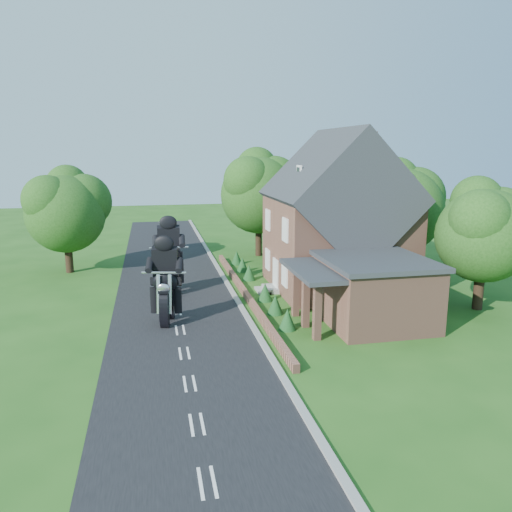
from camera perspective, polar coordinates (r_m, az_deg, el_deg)
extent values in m
plane|color=#214E16|center=(25.58, -8.67, -8.40)|extent=(120.00, 120.00, 0.00)
cube|color=black|center=(25.57, -8.67, -8.37)|extent=(7.00, 80.00, 0.02)
cube|color=gray|center=(25.98, -0.54, -7.78)|extent=(0.30, 80.00, 0.12)
cube|color=#935F4A|center=(30.73, -1.20, -4.37)|extent=(0.30, 22.00, 0.40)
cube|color=#935F4A|center=(32.69, 9.18, 1.52)|extent=(8.00, 8.00, 6.00)
cube|color=#26292E|center=(32.29, 9.36, 6.76)|extent=(8.48, 8.64, 8.48)
cube|color=#935F4A|center=(32.95, 12.87, 12.30)|extent=(0.60, 0.90, 1.60)
cube|color=white|center=(31.35, 4.96, 9.47)|extent=(0.12, 0.80, 0.90)
cube|color=black|center=(31.33, 4.85, 9.47)|extent=(0.04, 0.55, 0.65)
cube|color=white|center=(31.89, 2.24, -2.18)|extent=(0.10, 1.10, 2.10)
cube|color=gray|center=(32.04, 1.63, -3.77)|extent=(0.80, 1.60, 0.30)
cube|color=gray|center=(31.96, 0.76, -3.95)|extent=(0.80, 1.60, 0.15)
cube|color=white|center=(29.70, 3.28, -2.16)|extent=(0.10, 1.10, 1.40)
cube|color=black|center=(29.69, 3.25, -2.17)|extent=(0.04, 0.92, 1.22)
cube|color=white|center=(33.85, 1.33, -0.39)|extent=(0.10, 1.10, 1.40)
cube|color=black|center=(33.84, 1.30, -0.39)|extent=(0.04, 0.92, 1.22)
cube|color=white|center=(29.15, 3.35, 2.99)|extent=(0.10, 1.10, 1.40)
cube|color=black|center=(29.15, 3.31, 2.99)|extent=(0.04, 0.92, 1.22)
cube|color=white|center=(33.37, 1.36, 4.15)|extent=(0.10, 1.10, 1.40)
cube|color=black|center=(33.37, 1.32, 4.14)|extent=(0.04, 0.92, 1.22)
cube|color=#935F4A|center=(26.73, 13.31, -4.08)|extent=(5.00, 5.60, 3.20)
cube|color=#26292E|center=(26.31, 13.49, -0.48)|extent=(5.30, 5.94, 0.24)
cube|color=#26292E|center=(25.24, 7.07, -1.62)|extent=(2.60, 5.32, 0.22)
cube|color=#935F4A|center=(23.84, 7.01, -6.32)|extent=(0.35, 0.35, 2.80)
cube|color=#935F4A|center=(25.46, 5.69, -5.08)|extent=(0.35, 0.35, 2.80)
cube|color=#935F4A|center=(27.11, 4.55, -4.00)|extent=(0.35, 0.35, 2.80)
cylinder|color=black|center=(30.99, 24.47, -3.02)|extent=(0.56, 0.56, 2.80)
sphere|color=#1C4413|center=(30.44, 24.92, 2.14)|extent=(5.20, 5.20, 5.20)
sphere|color=#1C4413|center=(31.45, 26.20, 3.74)|extent=(3.74, 3.74, 3.74)
sphere|color=#1C4413|center=(29.14, 24.57, 3.85)|extent=(3.22, 3.22, 3.22)
sphere|color=#1C4413|center=(31.11, 24.23, 5.78)|extent=(2.86, 2.86, 2.86)
cylinder|color=black|center=(37.70, 16.28, 0.25)|extent=(0.56, 0.56, 3.00)
sphere|color=#1C4413|center=(37.21, 16.56, 5.01)|extent=(6.00, 6.00, 6.00)
sphere|color=#1C4413|center=(38.30, 18.01, 6.46)|extent=(4.32, 4.32, 4.32)
sphere|color=#1C4413|center=(35.81, 15.87, 6.73)|extent=(3.72, 3.72, 3.72)
sphere|color=#1C4413|center=(38.14, 16.03, 8.37)|extent=(3.30, 3.30, 3.30)
cylinder|color=black|center=(43.33, 8.73, 2.48)|extent=(0.56, 0.56, 3.60)
sphere|color=#1C4413|center=(42.88, 8.89, 7.47)|extent=(7.20, 7.20, 7.20)
sphere|color=#1C4413|center=(44.08, 10.59, 8.93)|extent=(5.18, 5.18, 5.18)
sphere|color=#1C4413|center=(41.35, 7.83, 9.34)|extent=(4.46, 4.46, 4.46)
sphere|color=#1C4413|center=(44.15, 8.45, 10.88)|extent=(3.96, 3.96, 3.96)
cylinder|color=black|center=(42.59, 0.66, 2.32)|extent=(0.56, 0.56, 3.40)
sphere|color=#1C4413|center=(42.15, 0.67, 6.96)|extent=(6.40, 6.40, 6.40)
sphere|color=#1C4413|center=(43.03, 2.38, 8.33)|extent=(4.61, 4.61, 4.61)
sphere|color=#1C4413|center=(40.89, -0.58, 8.60)|extent=(3.97, 3.97, 3.97)
sphere|color=#1C4413|center=(43.28, 0.43, 10.06)|extent=(3.52, 3.52, 3.52)
cylinder|color=black|center=(39.13, -20.28, 0.26)|extent=(0.56, 0.56, 2.80)
sphere|color=#1C4413|center=(38.68, -20.59, 4.52)|extent=(5.60, 5.60, 5.60)
sphere|color=#1C4413|center=(38.97, -18.73, 5.95)|extent=(4.03, 4.03, 4.03)
sphere|color=#1C4413|center=(37.90, -22.37, 5.96)|extent=(3.47, 3.47, 3.47)
sphere|color=#1C4413|center=(39.59, -20.42, 7.55)|extent=(3.08, 3.08, 3.08)
cone|color=#133D19|center=(25.27, 3.61, -7.21)|extent=(0.90, 0.90, 1.10)
cone|color=#133D19|center=(27.56, 2.22, -5.55)|extent=(0.90, 0.90, 1.10)
cone|color=#133D19|center=(29.89, 1.04, -4.14)|extent=(0.90, 0.90, 1.10)
cone|color=#133D19|center=(34.61, -0.82, -1.89)|extent=(0.90, 0.90, 1.10)
cone|color=#133D19|center=(37.00, -1.57, -0.98)|extent=(0.90, 0.90, 1.10)
cone|color=#133D19|center=(39.40, -2.22, -0.19)|extent=(0.90, 0.90, 1.10)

